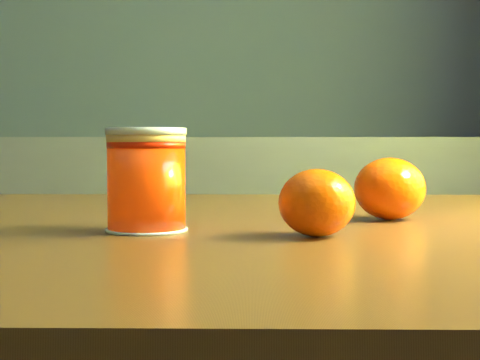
{
  "coord_description": "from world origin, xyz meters",
  "views": [
    {
      "loc": [
        0.84,
        -0.62,
        0.88
      ],
      "look_at": [
        0.85,
        -0.02,
        0.85
      ],
      "focal_mm": 50.0,
      "sensor_mm": 36.0,
      "label": 1
    }
  ],
  "objects": [
    {
      "name": "table",
      "position": [
        0.9,
        0.03,
        0.7
      ],
      "size": [
        1.1,
        0.79,
        0.8
      ],
      "rotation": [
        0.0,
        0.0,
        -0.04
      ],
      "color": "brown",
      "rests_on": "ground"
    },
    {
      "name": "orange_back",
      "position": [
        1.01,
        0.05,
        0.83
      ],
      "size": [
        0.09,
        0.09,
        0.06
      ],
      "primitive_type": "ellipsoid",
      "rotation": [
        0.0,
        0.0,
        -0.23
      ],
      "color": "#FF5505",
      "rests_on": "table"
    },
    {
      "name": "orange_front",
      "position": [
        0.92,
        -0.07,
        0.83
      ],
      "size": [
        0.07,
        0.07,
        0.06
      ],
      "primitive_type": "ellipsoid",
      "rotation": [
        0.0,
        0.0,
        0.09
      ],
      "color": "#FF5505",
      "rests_on": "table"
    },
    {
      "name": "juice_glass",
      "position": [
        0.77,
        -0.03,
        0.85
      ],
      "size": [
        0.07,
        0.07,
        0.09
      ],
      "rotation": [
        0.0,
        0.0,
        0.36
      ],
      "color": "#F63604",
      "rests_on": "table"
    }
  ]
}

